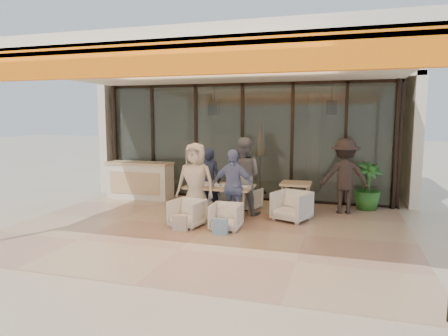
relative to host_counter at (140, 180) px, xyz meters
The scene contains 21 objects.
ground 3.64m from the host_counter, 39.58° to the right, with size 70.00×70.00×0.00m, color #C6B293.
terrace_floor 3.64m from the host_counter, 39.58° to the right, with size 8.00×6.00×0.01m, color tan.
terrace_structure 4.65m from the host_counter, 42.67° to the right, with size 8.00×6.00×3.40m.
glass_storefront 3.06m from the host_counter, 14.24° to the left, with size 8.08×0.10×3.20m.
interior_block 4.44m from the host_counter, 47.32° to the left, with size 9.05×3.62×3.52m.
host_counter is the anchor object (origin of this frame).
dining_table 3.10m from the host_counter, 26.43° to the right, with size 1.50×0.90×0.93m.
chair_far_left 2.40m from the host_counter, 10.41° to the right, with size 0.63×0.59×0.65m, color white.
chair_far_right 3.23m from the host_counter, ahead, with size 0.59×0.55×0.60m, color white.
chair_near_left 3.32m from the host_counter, 44.72° to the right, with size 0.63×0.59×0.65m, color white.
chair_near_right 3.96m from the host_counter, 36.13° to the right, with size 0.59×0.55×0.61m, color white.
diner_navy 2.55m from the host_counter, 21.60° to the right, with size 0.57×0.37×1.57m, color #1B223C.
diner_grey 3.35m from the host_counter, 16.27° to the right, with size 0.89×0.69×1.82m, color slate.
diner_cream 3.00m from the host_counter, 37.89° to the right, with size 0.85×0.55×1.74m, color beige.
diner_periwinkle 3.69m from the host_counter, 29.84° to the right, with size 0.95×0.39×1.61m, color #6E80B7.
tote_bag_cream 3.63m from the host_counter, 49.24° to the right, with size 0.30×0.10×0.34m, color silver.
tote_bag_blue 4.22m from the host_counter, 40.54° to the right, with size 0.30×0.10×0.34m, color #99BFD8.
side_table 4.41m from the host_counter, ahead, with size 0.70×0.70×0.74m.
side_chair 4.55m from the host_counter, 15.59° to the right, with size 0.72×0.67×0.74m, color white.
standing_woman 5.50m from the host_counter, ahead, with size 1.16×0.67×1.79m, color black.
potted_palm 6.04m from the host_counter, ahead, with size 0.67×0.67×1.19m, color #1E5919.
Camera 1 is at (2.64, -7.61, 2.28)m, focal length 32.00 mm.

